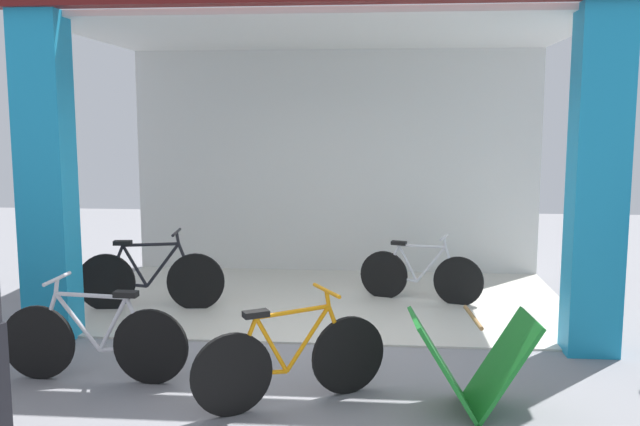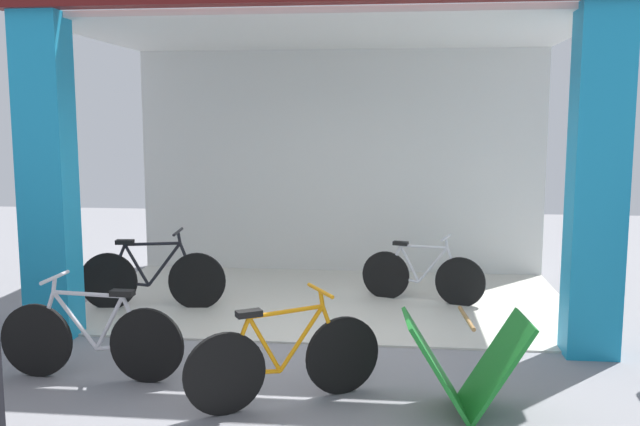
# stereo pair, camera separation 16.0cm
# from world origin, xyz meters

# --- Properties ---
(ground_plane) EXTENTS (19.06, 19.06, 0.00)m
(ground_plane) POSITION_xyz_m (0.00, 0.00, 0.00)
(ground_plane) COLOR gray
(ground_plane) RESTS_ON ground
(shop_facade) EXTENTS (5.73, 3.54, 3.74)m
(shop_facade) POSITION_xyz_m (0.00, 1.69, 2.02)
(shop_facade) COLOR beige
(shop_facade) RESTS_ON ground
(bicycle_inside_0) EXTENTS (1.63, 0.45, 0.90)m
(bicycle_inside_0) POSITION_xyz_m (-1.91, 1.03, 0.36)
(bicycle_inside_0) COLOR black
(bicycle_inside_0) RESTS_ON ground
(bicycle_inside_1) EXTENTS (1.40, 0.50, 0.80)m
(bicycle_inside_1) POSITION_xyz_m (1.10, 1.64, 0.32)
(bicycle_inside_1) COLOR black
(bicycle_inside_1) RESTS_ON ground
(bicycle_parked_0) EXTENTS (1.36, 0.83, 0.85)m
(bicycle_parked_0) POSITION_xyz_m (-0.02, -1.37, 0.34)
(bicycle_parked_0) COLOR black
(bicycle_parked_0) RESTS_ON ground
(bicycle_parked_1) EXTENTS (1.57, 0.43, 0.86)m
(bicycle_parked_1) POSITION_xyz_m (-1.67, -1.06, 0.34)
(bicycle_parked_1) COLOR black
(bicycle_parked_1) RESTS_ON ground
(sandwich_board_sign) EXTENTS (0.92, 0.62, 0.73)m
(sandwich_board_sign) POSITION_xyz_m (1.29, -1.38, 0.36)
(sandwich_board_sign) COLOR #197226
(sandwich_board_sign) RESTS_ON ground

